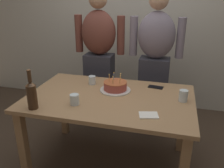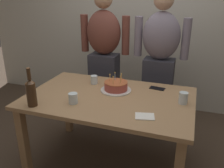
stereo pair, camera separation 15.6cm
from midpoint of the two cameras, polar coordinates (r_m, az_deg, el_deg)
name	(u,v)px [view 1 (the left image)]	position (r m, az deg, el deg)	size (l,w,h in m)	color
ground_plane	(110,162)	(2.59, -2.30, -18.07)	(10.00, 10.00, 0.00)	#47382B
back_wall	(139,16)	(3.53, 5.02, 15.64)	(5.20, 0.10, 2.60)	beige
dining_table	(110,106)	(2.24, -2.54, -5.24)	(1.50, 0.96, 0.74)	#A37A51
birthday_cake	(115,86)	(2.31, -1.16, -0.62)	(0.29, 0.29, 0.17)	white
water_glass_near	(183,96)	(2.15, 14.55, -2.74)	(0.08, 0.08, 0.10)	silver
water_glass_far	(92,80)	(2.48, -6.52, 0.89)	(0.07, 0.07, 0.09)	silver
water_glass_side	(75,100)	(2.07, -11.00, -3.66)	(0.08, 0.08, 0.09)	silver
wine_bottle	(32,94)	(2.06, -20.53, -2.32)	(0.08, 0.08, 0.33)	#382314
cell_phone	(156,87)	(2.42, 8.44, -0.75)	(0.14, 0.07, 0.01)	black
napkin_stack	(149,115)	(1.88, 6.29, -7.37)	(0.15, 0.11, 0.01)	white
person_man_bearded	(99,58)	(2.95, -4.59, 6.10)	(0.61, 0.27, 1.66)	#33333D
person_woman_cardigan	(155,62)	(2.80, 8.50, 5.14)	(0.61, 0.27, 1.66)	#33333D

